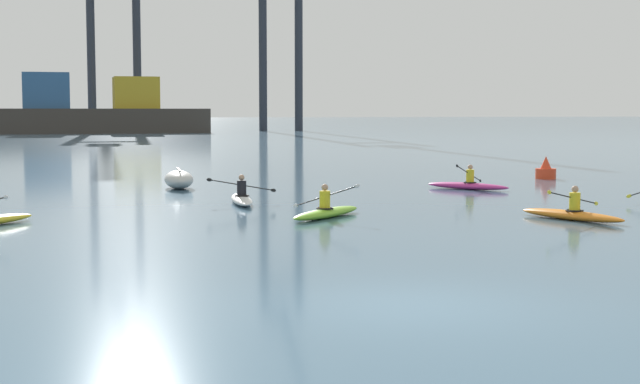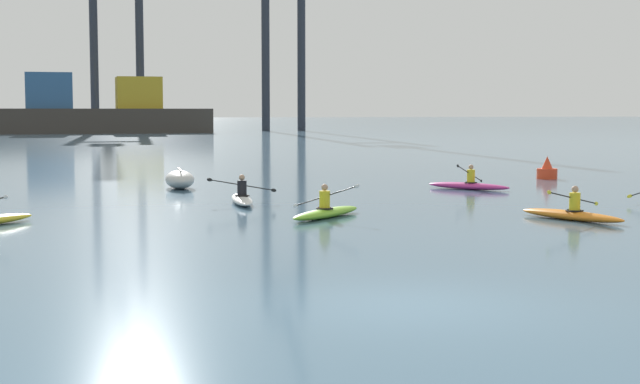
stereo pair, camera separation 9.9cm
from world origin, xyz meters
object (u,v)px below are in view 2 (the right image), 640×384
at_px(container_barge, 49,113).
at_px(kayak_orange, 572,214).
at_px(kayak_magenta, 469,185).
at_px(gantry_crane_east_mid, 284,6).
at_px(capsized_dinghy, 180,179).
at_px(kayak_lime, 326,211).
at_px(kayak_white, 242,198).
at_px(channel_buoy, 547,171).
at_px(gantry_crane_west_mid, 117,9).

height_order(container_barge, kayak_orange, container_barge).
bearing_deg(kayak_magenta, gantry_crane_east_mid, 80.62).
distance_m(capsized_dinghy, kayak_lime, 11.33).
height_order(kayak_white, kayak_orange, same).
bearing_deg(container_barge, capsized_dinghy, -86.27).
height_order(container_barge, channel_buoy, container_barge).
bearing_deg(kayak_orange, kayak_white, 139.15).
distance_m(container_barge, kayak_magenta, 96.61).
bearing_deg(gantry_crane_east_mid, gantry_crane_west_mid, 168.37).
height_order(kayak_magenta, kayak_orange, kayak_magenta).
bearing_deg(gantry_crane_west_mid, kayak_lime, -90.41).
xyz_separation_m(gantry_crane_east_mid, channel_buoy, (-11.19, -97.85, -17.99)).
height_order(kayak_white, kayak_magenta, kayak_magenta).
xyz_separation_m(gantry_crane_west_mid, kayak_orange, (5.55, -116.90, -17.52)).
xyz_separation_m(channel_buoy, kayak_white, (-15.06, -7.28, -0.19)).
bearing_deg(gantry_crane_west_mid, kayak_magenta, -86.25).
bearing_deg(kayak_orange, capsized_dinghy, 124.41).
bearing_deg(channel_buoy, capsized_dinghy, -177.23).
xyz_separation_m(kayak_white, kayak_lime, (1.57, -4.49, 0.00)).
relative_size(gantry_crane_east_mid, kayak_white, 10.48).
bearing_deg(capsized_dinghy, container_barge, 93.73).
height_order(capsized_dinghy, kayak_magenta, kayak_magenta).
xyz_separation_m(kayak_magenta, kayak_orange, (-1.46, -9.95, 0.00)).
bearing_deg(kayak_lime, gantry_crane_west_mid, 89.59).
bearing_deg(kayak_lime, container_barge, 94.88).
xyz_separation_m(channel_buoy, kayak_orange, (-7.13, -14.14, -0.19)).
distance_m(gantry_crane_west_mid, kayak_orange, 118.33).
xyz_separation_m(gantry_crane_east_mid, kayak_white, (-26.24, -105.13, -18.18)).
bearing_deg(gantry_crane_west_mid, channel_buoy, -82.97).
xyz_separation_m(container_barge, gantry_crane_west_mid, (9.58, 11.81, 14.95)).
height_order(container_barge, kayak_white, container_barge).
distance_m(gantry_crane_east_mid, kayak_orange, 114.92).
xyz_separation_m(container_barge, capsized_dinghy, (5.98, -91.74, -2.39)).
bearing_deg(kayak_magenta, gantry_crane_west_mid, 93.75).
xyz_separation_m(gantry_crane_west_mid, capsized_dinghy, (-3.59, -103.55, -17.34)).
distance_m(container_barge, gantry_crane_east_mid, 37.54).
bearing_deg(kayak_magenta, capsized_dinghy, 162.22).
bearing_deg(kayak_white, kayak_lime, -70.76).
distance_m(container_barge, kayak_orange, 106.21).
xyz_separation_m(kayak_white, kayak_magenta, (9.39, 3.09, 0.00)).
height_order(kayak_magenta, kayak_lime, kayak_magenta).
xyz_separation_m(capsized_dinghy, kayak_white, (1.21, -6.49, -0.18)).
xyz_separation_m(gantry_crane_east_mid, capsized_dinghy, (-27.46, -98.64, -18.00)).
relative_size(container_barge, gantry_crane_east_mid, 1.17).
relative_size(channel_buoy, kayak_white, 0.29).
distance_m(gantry_crane_east_mid, channel_buoy, 100.12).
xyz_separation_m(gantry_crane_west_mid, kayak_magenta, (7.01, -106.95, -17.52)).
xyz_separation_m(channel_buoy, kayak_magenta, (-5.67, -4.19, -0.19)).
height_order(gantry_crane_east_mid, kayak_orange, gantry_crane_east_mid).
xyz_separation_m(gantry_crane_west_mid, gantry_crane_east_mid, (23.87, -4.91, 0.66)).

